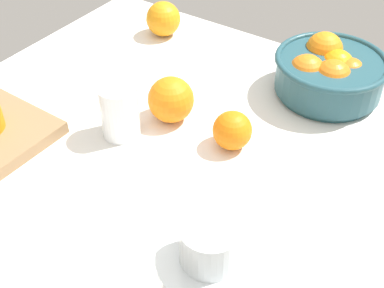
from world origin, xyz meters
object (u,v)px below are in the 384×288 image
(fruit_bowl, at_px, (329,73))
(juice_glass, at_px, (120,113))
(loose_orange_1, at_px, (232,130))
(loose_orange_3, at_px, (171,100))
(loose_orange_0, at_px, (163,19))

(fruit_bowl, distance_m, juice_glass, 0.42)
(juice_glass, relative_size, loose_orange_1, 1.45)
(juice_glass, xyz_separation_m, loose_orange_3, (0.05, 0.09, -0.00))
(juice_glass, distance_m, loose_orange_1, 0.20)
(loose_orange_0, height_order, loose_orange_1, loose_orange_0)
(loose_orange_3, bearing_deg, loose_orange_1, -2.23)
(fruit_bowl, relative_size, loose_orange_3, 2.55)
(juice_glass, distance_m, loose_orange_3, 0.10)
(loose_orange_0, xyz_separation_m, loose_orange_3, (0.21, -0.26, 0.00))
(loose_orange_3, bearing_deg, fruit_bowl, 48.70)
(juice_glass, xyz_separation_m, loose_orange_1, (0.19, 0.08, -0.01))
(fruit_bowl, xyz_separation_m, loose_orange_1, (-0.08, -0.25, -0.01))
(fruit_bowl, xyz_separation_m, juice_glass, (-0.26, -0.33, -0.00))
(loose_orange_0, relative_size, loose_orange_1, 1.15)
(juice_glass, bearing_deg, loose_orange_1, 23.94)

